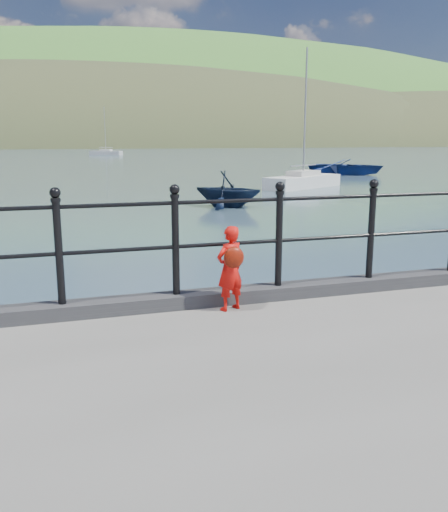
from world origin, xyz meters
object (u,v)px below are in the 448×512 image
object	(u,v)px
railing	(229,230)
child	(230,268)
launch_blue	(346,167)
launch_navy	(228,189)
sailboat_deep	(106,153)
sailboat_near	(303,182)

from	to	relation	value
railing	child	size ratio (longest dim) A/B	19.76
launch_blue	launch_navy	size ratio (longest dim) A/B	2.06
sailboat_deep	sailboat_near	size ratio (longest dim) A/B	1.05
launch_navy	sailboat_near	size ratio (longest dim) A/B	0.36
sailboat_deep	launch_navy	bearing A→B (deg)	-61.82
child	sailboat_near	distance (m)	26.44
launch_navy	railing	bearing A→B (deg)	-156.29
railing	launch_navy	distance (m)	16.73
railing	sailboat_deep	distance (m)	92.16
railing	launch_navy	world-z (taller)	railing
child	launch_blue	distance (m)	39.23
child	railing	bearing A→B (deg)	-126.86
launch_blue	sailboat_near	xyz separation A→B (m)	(-8.50, -9.90, -0.27)
launch_blue	sailboat_deep	xyz separation A→B (m)	(-13.26, 58.77, -0.27)
railing	launch_blue	world-z (taller)	railing
railing	child	bearing A→B (deg)	-104.73
railing	launch_blue	size ratio (longest dim) A/B	3.07
railing	sailboat_near	distance (m)	26.18
launch_navy	sailboat_deep	xyz separation A→B (m)	(2.19, 75.96, -0.41)
launch_blue	launch_navy	bearing A→B (deg)	-174.29
railing	child	world-z (taller)	railing
launch_navy	sailboat_near	distance (m)	10.09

